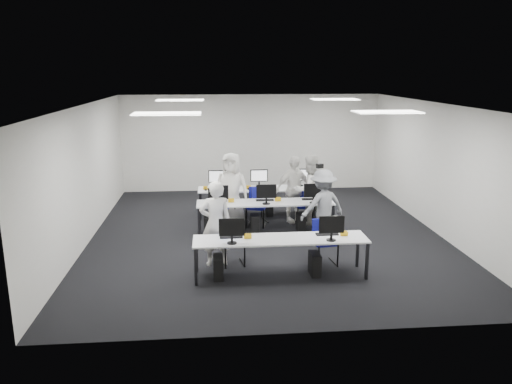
{
  "coord_description": "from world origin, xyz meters",
  "views": [
    {
      "loc": [
        -1.22,
        -10.99,
        3.74
      ],
      "look_at": [
        -0.23,
        0.1,
        1.0
      ],
      "focal_mm": 35.0,
      "sensor_mm": 36.0,
      "label": 1
    }
  ],
  "objects": [
    {
      "name": "equipment_front",
      "position": [
        -0.19,
        -2.42,
        0.36
      ],
      "size": [
        2.51,
        0.41,
        1.19
      ],
      "color": "#0B2497",
      "rests_on": "desk_front"
    },
    {
      "name": "student_3",
      "position": [
        0.78,
        0.94,
        0.84
      ],
      "size": [
        1.07,
        0.76,
        1.68
      ],
      "primitive_type": "imported",
      "rotation": [
        0.0,
        0.0,
        0.39
      ],
      "color": "white",
      "rests_on": "ground"
    },
    {
      "name": "chair_7",
      "position": [
        1.21,
        1.04,
        0.28
      ],
      "size": [
        0.54,
        0.57,
        0.9
      ],
      "rotation": [
        0.0,
        0.0,
        0.22
      ],
      "color": "navy",
      "rests_on": "ground"
    },
    {
      "name": "equipment_back",
      "position": [
        0.19,
        1.62,
        0.36
      ],
      "size": [
        2.91,
        0.41,
        1.19
      ],
      "color": "white",
      "rests_on": "desk_back"
    },
    {
      "name": "chair_6",
      "position": [
        -0.12,
        1.04,
        0.3
      ],
      "size": [
        0.58,
        0.61,
        0.95
      ],
      "rotation": [
        0.0,
        0.0,
        0.26
      ],
      "color": "navy",
      "rests_on": "ground"
    },
    {
      "name": "desk_back",
      "position": [
        0.0,
        1.6,
        0.68
      ],
      "size": [
        3.2,
        0.7,
        0.73
      ],
      "color": "silver",
      "rests_on": "ground"
    },
    {
      "name": "chair_2",
      "position": [
        -0.97,
        0.87,
        0.29
      ],
      "size": [
        0.58,
        0.61,
        0.93
      ],
      "rotation": [
        0.0,
        0.0,
        0.32
      ],
      "color": "navy",
      "rests_on": "ground"
    },
    {
      "name": "chair_4",
      "position": [
        1.1,
        0.88,
        0.26
      ],
      "size": [
        0.51,
        0.53,
        0.82
      ],
      "rotation": [
        0.0,
        0.0,
        -0.29
      ],
      "color": "navy",
      "rests_on": "ground"
    },
    {
      "name": "chair_0",
      "position": [
        -0.85,
        -1.74,
        0.27
      ],
      "size": [
        0.48,
        0.51,
        0.85
      ],
      "rotation": [
        0.0,
        0.0,
        0.16
      ],
      "color": "navy",
      "rests_on": "ground"
    },
    {
      "name": "student_1",
      "position": [
        1.14,
        0.76,
        0.87
      ],
      "size": [
        1.03,
        0.92,
        1.73
      ],
      "primitive_type": "imported",
      "rotation": [
        0.0,
        0.0,
        3.52
      ],
      "color": "white",
      "rests_on": "ground"
    },
    {
      "name": "student_2",
      "position": [
        -0.77,
        0.88,
        0.89
      ],
      "size": [
        1.01,
        0.81,
        1.79
      ],
      "primitive_type": "imported",
      "rotation": [
        0.0,
        0.0,
        -0.31
      ],
      "color": "white",
      "rests_on": "ground"
    },
    {
      "name": "ceiling_panels",
      "position": [
        0.0,
        0.0,
        2.98
      ],
      "size": [
        5.2,
        4.6,
        0.02
      ],
      "color": "white",
      "rests_on": "room"
    },
    {
      "name": "photographer",
      "position": [
        1.2,
        -0.52,
        0.81
      ],
      "size": [
        1.18,
        0.91,
        1.62
      ],
      "primitive_type": "imported",
      "rotation": [
        0.0,
        0.0,
        3.47
      ],
      "color": "gray",
      "rests_on": "ground"
    },
    {
      "name": "room",
      "position": [
        0.0,
        0.0,
        1.5
      ],
      "size": [
        9.0,
        9.02,
        3.0
      ],
      "color": "black",
      "rests_on": "ground"
    },
    {
      "name": "chair_1",
      "position": [
        0.95,
        -1.88,
        0.28
      ],
      "size": [
        0.49,
        0.52,
        0.88
      ],
      "rotation": [
        0.0,
        0.0,
        0.14
      ],
      "color": "navy",
      "rests_on": "ground"
    },
    {
      "name": "equipment_mid",
      "position": [
        -0.19,
        0.18,
        0.36
      ],
      "size": [
        2.91,
        0.41,
        1.19
      ],
      "color": "white",
      "rests_on": "desk_mid"
    },
    {
      "name": "desk_front",
      "position": [
        0.0,
        -2.4,
        0.68
      ],
      "size": [
        3.2,
        0.7,
        0.73
      ],
      "color": "silver",
      "rests_on": "ground"
    },
    {
      "name": "desk_mid",
      "position": [
        0.0,
        0.2,
        0.68
      ],
      "size": [
        3.2,
        0.7,
        0.73
      ],
      "color": "silver",
      "rests_on": "ground"
    },
    {
      "name": "student_0",
      "position": [
        -1.18,
        -1.74,
        0.85
      ],
      "size": [
        0.66,
        0.48,
        1.7
      ],
      "primitive_type": "imported",
      "rotation": [
        0.0,
        0.0,
        3.26
      ],
      "color": "white",
      "rests_on": "ground"
    },
    {
      "name": "chair_3",
      "position": [
        -0.16,
        0.73,
        0.29
      ],
      "size": [
        0.56,
        0.59,
        0.92
      ],
      "rotation": [
        0.0,
        0.0,
        -0.25
      ],
      "color": "navy",
      "rests_on": "ground"
    },
    {
      "name": "dslr_camera",
      "position": [
        1.14,
        -0.35,
        1.67
      ],
      "size": [
        0.19,
        0.22,
        0.1
      ],
      "primitive_type": "cube",
      "rotation": [
        0.0,
        0.0,
        3.47
      ],
      "color": "black",
      "rests_on": "photographer"
    },
    {
      "name": "handbag",
      "position": [
        -1.15,
        0.37,
        0.89
      ],
      "size": [
        0.46,
        0.38,
        0.32
      ],
      "primitive_type": "ellipsoid",
      "rotation": [
        0.0,
        0.0,
        0.4
      ],
      "color": "#AA7C58",
      "rests_on": "desk_mid"
    },
    {
      "name": "chair_5",
      "position": [
        -0.96,
        1.13,
        0.26
      ],
      "size": [
        0.52,
        0.54,
        0.82
      ],
      "rotation": [
        0.0,
        0.0,
        0.33
      ],
      "color": "navy",
      "rests_on": "ground"
    }
  ]
}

